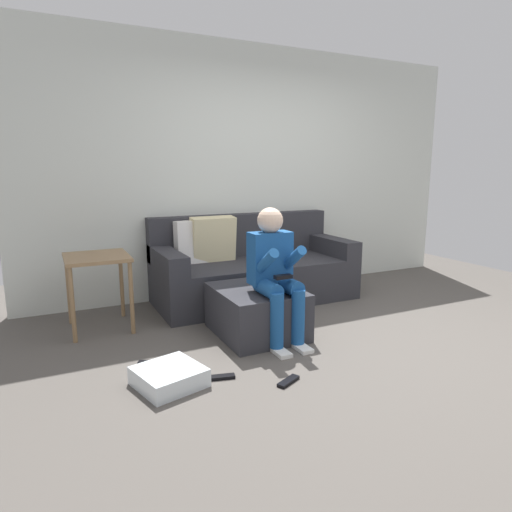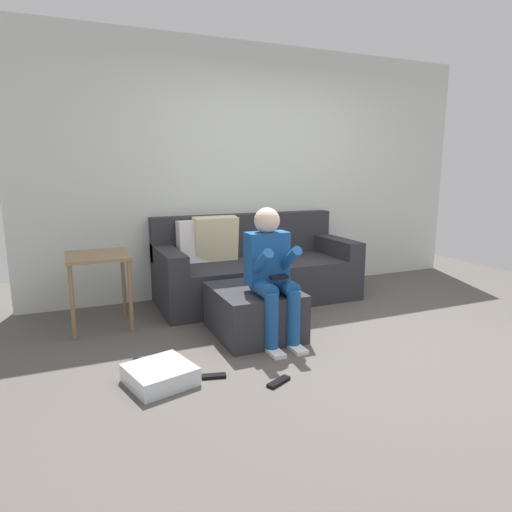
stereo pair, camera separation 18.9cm
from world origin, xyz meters
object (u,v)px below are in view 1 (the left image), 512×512
Objects in this scene: person_seated at (275,269)px; remote_under_side_table at (150,363)px; storage_bin at (169,377)px; remote_by_storage_bin at (223,377)px; couch_sectional at (251,270)px; remote_near_ottoman at (288,381)px; ottoman at (256,311)px; side_table at (97,267)px.

person_seated is 6.46× the size of remote_under_side_table.
storage_bin is at bearing -53.98° from remote_under_side_table.
storage_bin is 2.41× the size of remote_by_storage_bin.
storage_bin reaches higher than remote_by_storage_bin.
remote_under_side_table is (-1.35, -1.16, -0.31)m from couch_sectional.
remote_under_side_table is at bearing 145.51° from remote_by_storage_bin.
remote_near_ottoman is at bearing -20.58° from remote_by_storage_bin.
remote_by_storage_bin is at bearing -131.20° from ottoman.
person_seated reaches higher than couch_sectional.
ottoman is (-0.39, -0.95, -0.12)m from couch_sectional.
couch_sectional is at bearing 45.88° from remote_near_ottoman.
remote_by_storage_bin is at bearing -120.97° from couch_sectional.
ottoman is 0.72× the size of person_seated.
ottoman is 1.19× the size of side_table.
remote_under_side_table is (-0.96, -0.21, -0.19)m from ottoman.
couch_sectional is at bearing 74.36° from person_seated.
couch_sectional is 1.04m from ottoman.
couch_sectional is 1.96m from remote_near_ottoman.
remote_near_ottoman is at bearing -58.66° from side_table.
storage_bin is (-1.30, -1.53, -0.26)m from couch_sectional.
remote_under_side_table is at bearing 111.94° from remote_near_ottoman.
side_table is 4.01× the size of remote_by_storage_bin.
person_seated is 0.97m from remote_by_storage_bin.
storage_bin is (-0.91, -0.58, -0.14)m from ottoman.
ottoman reaches higher than remote_by_storage_bin.
couch_sectional is 1.81m from remote_under_side_table.
storage_bin is 2.35× the size of remote_under_side_table.
couch_sectional is 2.68× the size of ottoman.
ottoman is 0.88m from remote_by_storage_bin.
storage_bin is 0.78m from remote_near_ottoman.
couch_sectional reaches higher than side_table.
storage_bin is (-0.98, -0.39, -0.54)m from person_seated.
ottoman reaches higher than remote_near_ottoman.
remote_by_storage_bin and remote_under_side_table have the same top height.
remote_by_storage_bin is (0.35, -0.06, -0.05)m from storage_bin.
storage_bin is 1.41m from side_table.
side_table reaches higher than storage_bin.
storage_bin is at bearing -147.56° from ottoman.
side_table is at bearing 144.00° from person_seated.
ottoman is 1.98× the size of storage_bin.
ottoman is 1.00m from remote_under_side_table.
person_seated reaches higher than remote_near_ottoman.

